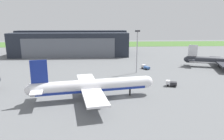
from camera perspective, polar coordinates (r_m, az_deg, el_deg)
ground_plane at (r=68.69m, az=2.89°, el=-7.63°), size 440.00×440.00×0.00m
grass_field_strip at (r=237.11m, az=-1.51°, el=7.33°), size 440.00×56.00×0.08m
maintenance_hangar at (r=163.27m, az=-11.15°, el=7.46°), size 84.59×39.03×18.34m
airliner_far_left at (r=127.14m, az=28.67°, el=2.22°), size 39.17×32.25×12.15m
airliner_near_left at (r=66.38m, az=-5.49°, el=-4.54°), size 41.02×33.55×13.58m
fuel_bowser at (r=82.90m, az=16.24°, el=-3.62°), size 4.53×3.45×2.25m
pushback_tractor at (r=110.35m, az=9.33°, el=0.83°), size 4.32×5.38×2.12m
apron_light_mast at (r=99.55m, az=7.05°, el=6.01°), size 2.40×0.50×20.85m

